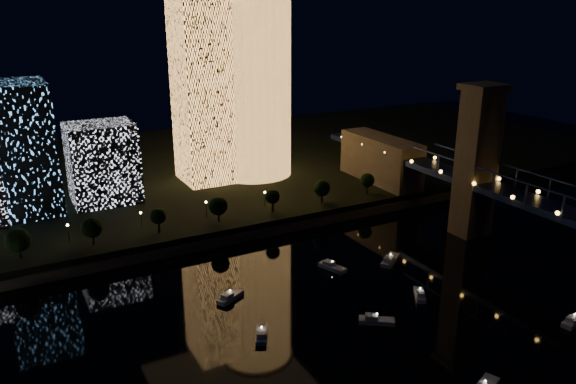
% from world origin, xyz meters
% --- Properties ---
extents(ground, '(520.00, 520.00, 0.00)m').
position_xyz_m(ground, '(0.00, 0.00, 0.00)').
color(ground, black).
rests_on(ground, ground).
extents(far_bank, '(420.00, 160.00, 5.00)m').
position_xyz_m(far_bank, '(0.00, 160.00, 2.50)').
color(far_bank, black).
rests_on(far_bank, ground).
extents(seawall, '(420.00, 6.00, 3.00)m').
position_xyz_m(seawall, '(0.00, 82.00, 1.50)').
color(seawall, '#6B5E4C').
rests_on(seawall, ground).
extents(tower_cylindrical, '(34.00, 34.00, 81.04)m').
position_xyz_m(tower_cylindrical, '(23.85, 133.80, 45.64)').
color(tower_cylindrical, '#E89C4A').
rests_on(tower_cylindrical, far_bank).
extents(tower_rectangular, '(22.74, 22.74, 72.35)m').
position_xyz_m(tower_rectangular, '(4.90, 134.85, 41.18)').
color(tower_rectangular, '#E89C4A').
rests_on(tower_rectangular, far_bank).
extents(midrise_blocks, '(81.62, 30.68, 44.22)m').
position_xyz_m(midrise_blocks, '(-70.42, 128.92, 22.27)').
color(midrise_blocks, white).
rests_on(midrise_blocks, far_bank).
extents(motorboats, '(126.21, 74.57, 2.78)m').
position_xyz_m(motorboats, '(-5.32, 16.94, 0.81)').
color(motorboats, silver).
rests_on(motorboats, ground).
extents(esplanade_trees, '(165.45, 6.94, 8.97)m').
position_xyz_m(esplanade_trees, '(-32.92, 88.00, 10.47)').
color(esplanade_trees, black).
rests_on(esplanade_trees, far_bank).
extents(street_lamps, '(132.70, 0.70, 5.65)m').
position_xyz_m(street_lamps, '(-34.00, 94.00, 9.02)').
color(street_lamps, black).
rests_on(street_lamps, far_bank).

